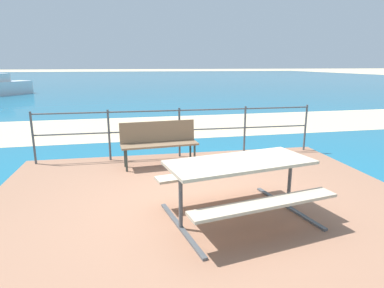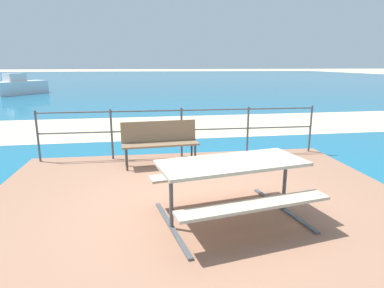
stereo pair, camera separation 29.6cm
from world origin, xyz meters
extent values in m
plane|color=beige|center=(0.00, 0.00, 0.00)|extent=(240.00, 240.00, 0.00)
cube|color=#996B51|center=(0.00, 0.00, 0.03)|extent=(6.40, 5.20, 0.06)
cube|color=#196B8E|center=(0.00, 40.00, 0.01)|extent=(90.00, 90.00, 0.01)
cube|color=beige|center=(0.00, 6.22, 0.01)|extent=(54.09, 5.42, 0.01)
cube|color=#BCAD93|center=(0.32, -0.69, 0.82)|extent=(1.97, 1.14, 0.04)
cube|color=#BCAD93|center=(0.44, -1.27, 0.51)|extent=(1.86, 0.63, 0.04)
cube|color=#BCAD93|center=(0.20, -0.11, 0.51)|extent=(1.86, 0.63, 0.04)
cylinder|color=#4C5156|center=(-0.47, -0.85, 0.44)|extent=(0.06, 0.06, 0.76)
cube|color=#4C5156|center=(-0.47, -0.85, 0.07)|extent=(0.35, 1.43, 0.03)
cylinder|color=#4C5156|center=(1.11, -0.53, 0.44)|extent=(0.06, 0.06, 0.76)
cube|color=#4C5156|center=(1.11, -0.53, 0.07)|extent=(0.35, 1.43, 0.03)
cube|color=#7A6047|center=(-0.48, 1.72, 0.50)|extent=(1.53, 0.55, 0.04)
cube|color=#7A6047|center=(-0.50, 1.90, 0.73)|extent=(1.49, 0.21, 0.41)
cylinder|color=#2D3833|center=(-1.13, 1.51, 0.28)|extent=(0.04, 0.04, 0.44)
cylinder|color=#2D3833|center=(-1.16, 1.81, 0.28)|extent=(0.04, 0.04, 0.44)
cylinder|color=#2D3833|center=(0.19, 1.64, 0.28)|extent=(0.04, 0.04, 0.44)
cylinder|color=#2D3833|center=(0.16, 1.94, 0.28)|extent=(0.04, 0.04, 0.44)
cylinder|color=#4C5156|center=(-2.95, 2.35, 0.59)|extent=(0.04, 0.04, 1.07)
cylinder|color=#4C5156|center=(-1.48, 2.35, 0.59)|extent=(0.04, 0.04, 1.07)
cylinder|color=#4C5156|center=(0.00, 2.35, 0.59)|extent=(0.04, 0.04, 1.07)
cylinder|color=#4C5156|center=(1.48, 2.35, 0.59)|extent=(0.04, 0.04, 1.07)
cylinder|color=#4C5156|center=(2.95, 2.35, 0.59)|extent=(0.04, 0.04, 1.07)
cylinder|color=#4C5156|center=(0.00, 2.35, 1.07)|extent=(5.90, 0.03, 0.03)
cylinder|color=#4C5156|center=(0.00, 2.35, 0.65)|extent=(5.90, 0.03, 0.03)
cube|color=silver|center=(-9.19, 19.16, 0.45)|extent=(3.05, 3.70, 0.87)
cone|color=silver|center=(-8.02, 20.88, 0.45)|extent=(0.93, 0.86, 0.79)
camera|label=1|loc=(-1.01, -4.47, 2.04)|focal=30.57mm
camera|label=2|loc=(-0.72, -4.51, 2.04)|focal=30.57mm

